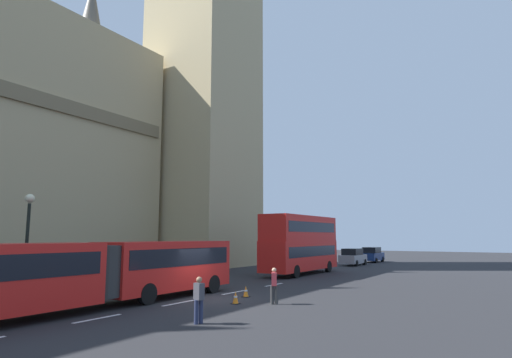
% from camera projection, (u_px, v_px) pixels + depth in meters
% --- Properties ---
extents(ground_plane, '(160.00, 160.00, 0.00)m').
position_uv_depth(ground_plane, '(205.00, 298.00, 22.03)').
color(ground_plane, '#262628').
extents(lane_centre_marking, '(25.20, 0.16, 0.01)m').
position_uv_depth(lane_centre_marking, '(142.00, 310.00, 18.43)').
color(lane_centre_marking, silver).
rests_on(lane_centre_marking, ground_plane).
extents(articulated_bus, '(16.86, 2.54, 2.90)m').
position_uv_depth(articulated_bus, '(96.00, 269.00, 18.92)').
color(articulated_bus, red).
rests_on(articulated_bus, ground_plane).
extents(double_decker_bus, '(10.08, 2.54, 4.90)m').
position_uv_depth(double_decker_bus, '(301.00, 242.00, 36.28)').
color(double_decker_bus, red).
rests_on(double_decker_bus, ground_plane).
extents(sedan_lead, '(4.40, 1.86, 1.85)m').
position_uv_depth(sedan_lead, '(353.00, 257.00, 47.17)').
color(sedan_lead, gray).
rests_on(sedan_lead, ground_plane).
extents(sedan_trailing, '(4.40, 1.86, 1.85)m').
position_uv_depth(sedan_trailing, '(372.00, 255.00, 52.97)').
color(sedan_trailing, navy).
rests_on(sedan_trailing, ground_plane).
extents(traffic_cone_west, '(0.36, 0.36, 0.58)m').
position_uv_depth(traffic_cone_west, '(236.00, 298.00, 20.14)').
color(traffic_cone_west, black).
rests_on(traffic_cone_west, ground_plane).
extents(traffic_cone_middle, '(0.36, 0.36, 0.58)m').
position_uv_depth(traffic_cone_middle, '(246.00, 292.00, 22.43)').
color(traffic_cone_middle, black).
rests_on(traffic_cone_middle, ground_plane).
extents(street_lamp, '(0.44, 0.44, 5.27)m').
position_uv_depth(street_lamp, '(27.00, 239.00, 20.93)').
color(street_lamp, black).
rests_on(street_lamp, ground_plane).
extents(pedestrian_near_cones, '(0.35, 0.45, 1.69)m').
position_uv_depth(pedestrian_near_cones, '(199.00, 298.00, 15.63)').
color(pedestrian_near_cones, '#262D4C').
rests_on(pedestrian_near_cones, ground_plane).
extents(pedestrian_by_kerb, '(0.47, 0.40, 1.69)m').
position_uv_depth(pedestrian_by_kerb, '(274.00, 284.00, 20.11)').
color(pedestrian_by_kerb, '#333333').
rests_on(pedestrian_by_kerb, ground_plane).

